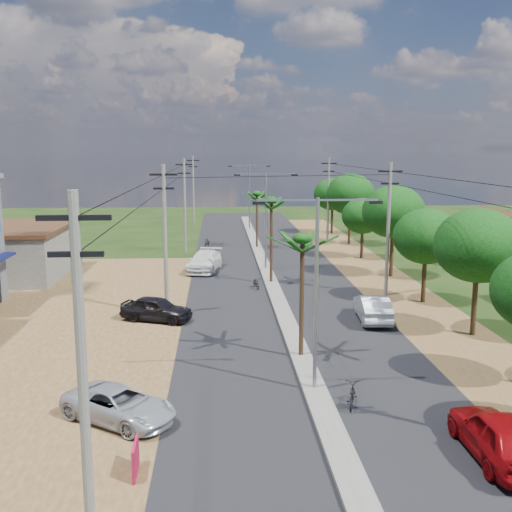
{
  "coord_description": "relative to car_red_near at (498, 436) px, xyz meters",
  "views": [
    {
      "loc": [
        -3.9,
        -23.07,
        9.87
      ],
      "look_at": [
        -1.44,
        15.1,
        3.0
      ],
      "focal_mm": 42.0,
      "sensor_mm": 36.0,
      "label": 1
    }
  ],
  "objects": [
    {
      "name": "ground",
      "position": [
        -5.0,
        5.78,
        -0.8
      ],
      "size": [
        160.0,
        160.0,
        0.0
      ],
      "primitive_type": "plane",
      "color": "black",
      "rests_on": "ground"
    },
    {
      "name": "road",
      "position": [
        -5.0,
        20.78,
        -0.78
      ],
      "size": [
        12.0,
        110.0,
        0.04
      ],
      "primitive_type": "cube",
      "color": "black",
      "rests_on": "ground"
    },
    {
      "name": "median",
      "position": [
        -5.0,
        23.78,
        -0.71
      ],
      "size": [
        1.0,
        90.0,
        0.18
      ],
      "primitive_type": "cube",
      "color": "#605E56",
      "rests_on": "ground"
    },
    {
      "name": "dirt_lot_west",
      "position": [
        -20.0,
        13.78,
        -0.78
      ],
      "size": [
        18.0,
        46.0,
        0.04
      ],
      "primitive_type": "cube",
      "color": "#513B1B",
      "rests_on": "ground"
    },
    {
      "name": "dirt_shoulder_east",
      "position": [
        3.5,
        20.78,
        -0.78
      ],
      "size": [
        5.0,
        90.0,
        0.03
      ],
      "primitive_type": "cube",
      "color": "#513B1B",
      "rests_on": "ground"
    },
    {
      "name": "house_east_far",
      "position": [
        16.0,
        33.78,
        1.6
      ],
      "size": [
        7.6,
        7.5,
        4.6
      ],
      "color": "tan",
      "rests_on": "ground"
    },
    {
      "name": "tree_east_c",
      "position": [
        4.7,
        12.78,
        4.07
      ],
      "size": [
        4.6,
        4.6,
        6.83
      ],
      "color": "black",
      "rests_on": "ground"
    },
    {
      "name": "tree_east_d",
      "position": [
        4.4,
        19.78,
        3.54
      ],
      "size": [
        4.2,
        4.2,
        6.13
      ],
      "color": "black",
      "rests_on": "ground"
    },
    {
      "name": "tree_east_e",
      "position": [
        4.6,
        27.78,
        4.29
      ],
      "size": [
        4.8,
        4.8,
        7.14
      ],
      "color": "black",
      "rests_on": "ground"
    },
    {
      "name": "tree_east_f",
      "position": [
        4.2,
        35.78,
        3.09
      ],
      "size": [
        3.8,
        3.8,
        5.52
      ],
      "color": "black",
      "rests_on": "ground"
    },
    {
      "name": "tree_east_g",
      "position": [
        4.8,
        43.78,
        4.44
      ],
      "size": [
        5.0,
        5.0,
        7.38
      ],
      "color": "black",
      "rests_on": "ground"
    },
    {
      "name": "tree_east_h",
      "position": [
        4.5,
        51.78,
        3.84
      ],
      "size": [
        4.4,
        4.4,
        6.52
      ],
      "color": "black",
      "rests_on": "ground"
    },
    {
      "name": "palm_median_near",
      "position": [
        -5.0,
        9.78,
        4.74
      ],
      "size": [
        2.0,
        2.0,
        6.15
      ],
      "color": "black",
      "rests_on": "ground"
    },
    {
      "name": "palm_median_mid",
      "position": [
        -5.0,
        25.78,
        5.1
      ],
      "size": [
        2.0,
        2.0,
        6.55
      ],
      "color": "black",
      "rests_on": "ground"
    },
    {
      "name": "palm_median_far",
      "position": [
        -5.0,
        41.78,
        4.46
      ],
      "size": [
        2.0,
        2.0,
        5.85
      ],
      "color": "black",
      "rests_on": "ground"
    },
    {
      "name": "streetlight_near",
      "position": [
        -5.0,
        5.78,
        3.99
      ],
      "size": [
        5.1,
        0.18,
        8.0
      ],
      "color": "gray",
      "rests_on": "ground"
    },
    {
      "name": "streetlight_mid",
      "position": [
        -5.0,
        30.78,
        3.99
      ],
      "size": [
        5.1,
        0.18,
        8.0
      ],
      "color": "gray",
      "rests_on": "ground"
    },
    {
      "name": "streetlight_far",
      "position": [
        -5.0,
        55.78,
        3.99
      ],
      "size": [
        5.1,
        0.18,
        8.0
      ],
      "color": "gray",
      "rests_on": "ground"
    },
    {
      "name": "utility_pole_w_a",
      "position": [
        -12.0,
        -4.22,
        3.96
      ],
      "size": [
        1.6,
        0.24,
        9.0
      ],
      "color": "#605E56",
      "rests_on": "ground"
    },
    {
      "name": "utility_pole_w_b",
      "position": [
        -12.0,
        17.78,
        3.96
      ],
      "size": [
        1.6,
        0.24,
        9.0
      ],
      "color": "#605E56",
      "rests_on": "ground"
    },
    {
      "name": "utility_pole_w_c",
      "position": [
        -12.0,
        39.78,
        3.96
      ],
      "size": [
        1.6,
        0.24,
        9.0
      ],
      "color": "#605E56",
      "rests_on": "ground"
    },
    {
      "name": "utility_pole_w_d",
      "position": [
        -12.0,
        60.78,
        3.96
      ],
      "size": [
        1.6,
        0.24,
        9.0
      ],
      "color": "#605E56",
      "rests_on": "ground"
    },
    {
      "name": "utility_pole_e_b",
      "position": [
        2.5,
        21.78,
        3.96
      ],
      "size": [
        1.6,
        0.24,
        9.0
      ],
      "color": "#605E56",
      "rests_on": "ground"
    },
    {
      "name": "utility_pole_e_c",
      "position": [
        2.5,
        43.78,
        3.96
      ],
      "size": [
        1.6,
        0.24,
        9.0
      ],
      "color": "#605E56",
      "rests_on": "ground"
    },
    {
      "name": "car_red_near",
      "position": [
        0.0,
        0.0,
        0.0
      ],
      "size": [
        1.9,
        4.68,
        1.59
      ],
      "primitive_type": "imported",
      "rotation": [
        0.0,
        0.0,
        3.14
      ],
      "color": "maroon",
      "rests_on": "ground"
    },
    {
      "name": "car_silver_mid",
      "position": [
        0.0,
        15.77,
        -0.04
      ],
      "size": [
        1.97,
        4.74,
        1.52
      ],
      "primitive_type": "imported",
      "rotation": [
        0.0,
        0.0,
        3.06
      ],
      "color": "#A9ADB2",
      "rests_on": "ground"
    },
    {
      "name": "car_white_far",
      "position": [
        -10.0,
        30.83,
        -0.01
      ],
      "size": [
        3.28,
        5.78,
        1.58
      ],
      "primitive_type": "imported",
      "rotation": [
        0.0,
        0.0,
        -0.21
      ],
      "color": "silver",
      "rests_on": "ground"
    },
    {
      "name": "car_parked_silver",
      "position": [
        -12.57,
        3.51,
        -0.18
      ],
      "size": [
        4.84,
        4.22,
        1.24
      ],
      "primitive_type": "imported",
      "rotation": [
        0.0,
        0.0,
        0.97
      ],
      "color": "#A9ADB2",
      "rests_on": "ground"
    },
    {
      "name": "car_parked_dark",
      "position": [
        -12.5,
        16.53,
        -0.09
      ],
      "size": [
        4.49,
        3.01,
        1.42
      ],
      "primitive_type": "imported",
      "rotation": [
        0.0,
        0.0,
        1.22
      ],
      "color": "black",
      "rests_on": "ground"
    },
    {
      "name": "moto_rider_east",
      "position": [
        -3.8,
        4.24,
        -0.36
      ],
      "size": [
        1.0,
        1.74,
        0.87
      ],
      "primitive_type": "imported",
      "rotation": [
        0.0,
        0.0,
        2.87
      ],
      "color": "black",
      "rests_on": "ground"
    },
    {
      "name": "moto_rider_west_a",
      "position": [
        -6.2,
        24.27,
        -0.4
      ],
      "size": [
        0.78,
        1.58,
        0.8
      ],
      "primitive_type": "imported",
      "rotation": [
        0.0,
        0.0,
        0.17
      ],
      "color": "black",
      "rests_on": "ground"
    },
    {
      "name": "moto_rider_west_b",
      "position": [
        -10.0,
        42.69,
        -0.33
      ],
      "size": [
        0.87,
        1.62,
        0.94
      ],
      "primitive_type": "imported",
      "rotation": [
        0.0,
        0.0,
        -0.29
      ],
      "color": "black",
      "rests_on": "ground"
    },
    {
      "name": "roadside_sign",
      "position": [
        -11.49,
        -0.22,
        -0.27
      ],
      "size": [
        0.11,
        1.27,
        1.06
      ],
      "rotation": [
        0.0,
        0.0,
        0.02
      ],
      "color": "maroon",
      "rests_on": "ground"
    }
  ]
}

